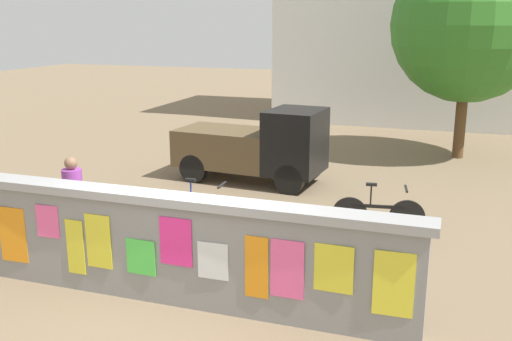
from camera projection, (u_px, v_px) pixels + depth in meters
name	position (u px, v px, depth m)	size (l,w,h in m)	color
ground	(314.00, 169.00, 15.57)	(60.00, 60.00, 0.00)	#7A664C
poster_wall	(181.00, 249.00, 8.04)	(6.77, 0.42, 1.58)	gray
auto_rickshaw_truck	(257.00, 146.00, 14.14)	(3.72, 1.80, 1.85)	black
motorcycle	(226.00, 240.00, 9.32)	(1.90, 0.56, 0.87)	black
bicycle_near	(378.00, 214.00, 10.87)	(1.70, 0.44, 0.95)	black
bicycle_far	(199.00, 209.00, 11.15)	(1.71, 0.44, 0.95)	black
person_walking	(73.00, 193.00, 10.05)	(0.48, 0.48, 1.62)	#BF6626
tree_roadside	(469.00, 25.00, 15.96)	(4.27, 4.27, 5.87)	brown
building_background	(423.00, 12.00, 22.79)	(10.86, 6.11, 8.31)	silver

